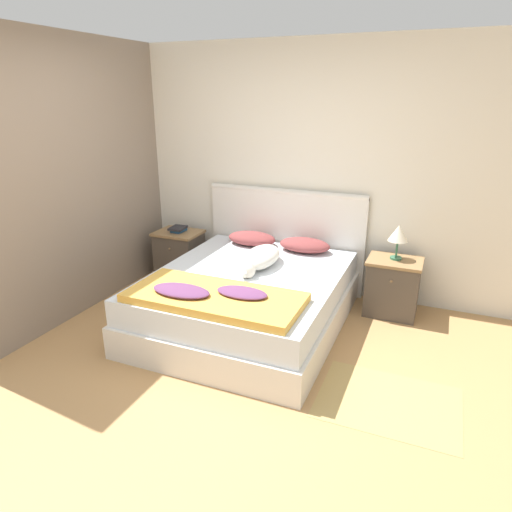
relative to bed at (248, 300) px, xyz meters
name	(u,v)px	position (x,y,z in m)	size (l,w,h in m)	color
ground_plane	(199,389)	(0.07, -1.05, -0.25)	(16.00, 16.00, 0.00)	tan
wall_back	(295,171)	(0.07, 1.08, 1.02)	(9.00, 0.06, 2.55)	silver
wall_side_left	(93,176)	(-1.64, 0.00, 1.02)	(0.06, 3.10, 2.55)	gray
bed	(248,300)	(0.00, 0.00, 0.00)	(1.65, 1.98, 0.51)	silver
headboard	(285,237)	(0.00, 1.01, 0.31)	(1.73, 0.06, 1.09)	silver
nightstand_left	(180,255)	(-1.19, 0.75, 0.03)	(0.50, 0.41, 0.56)	#4C4238
nightstand_right	(392,287)	(1.19, 0.75, 0.03)	(0.50, 0.41, 0.56)	#4C4238
pillow_left	(252,238)	(-0.29, 0.78, 0.33)	(0.52, 0.32, 0.14)	brown
pillow_right	(305,245)	(0.29, 0.78, 0.33)	(0.52, 0.32, 0.14)	brown
quilt	(213,296)	(-0.01, -0.64, 0.30)	(1.37, 0.62, 0.12)	gold
dog	(261,258)	(0.04, 0.21, 0.34)	(0.29, 0.79, 0.18)	silver
book_stack	(178,229)	(-1.19, 0.76, 0.34)	(0.18, 0.21, 0.06)	#285689
table_lamp	(398,234)	(1.19, 0.78, 0.55)	(0.19, 0.19, 0.33)	#336B4C
rug	(388,402)	(1.37, -0.67, -0.25)	(0.96, 0.73, 0.00)	tan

